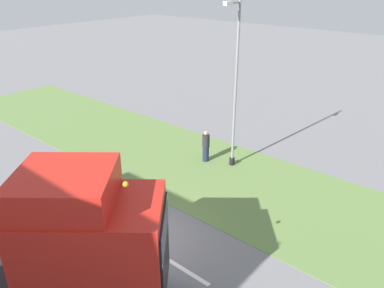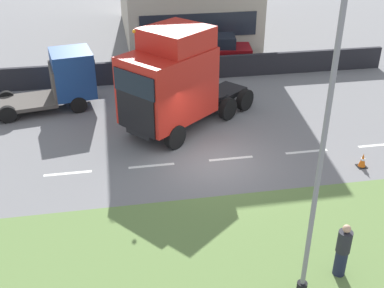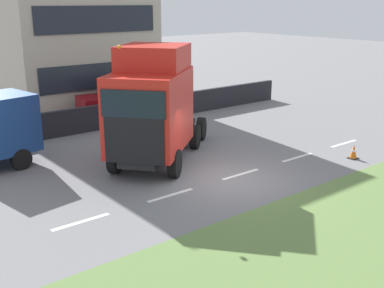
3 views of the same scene
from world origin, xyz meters
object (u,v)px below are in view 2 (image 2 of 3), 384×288
Objects in this scene: flatbed_truck at (64,78)px; pedestrian at (343,251)px; parked_car at (210,52)px; traffic_cone_lead at (363,160)px; lorry_cab at (173,82)px; lamp_post at (317,171)px.

flatbed_truck reaches higher than pedestrian.
flatbed_truck is 15.55m from pedestrian.
traffic_cone_lead is at bearing -156.31° from parked_car.
traffic_cone_lead is (5.31, -3.45, -0.56)m from pedestrian.
parked_car is (7.88, -3.34, -1.36)m from lorry_cab.
flatbed_truck reaches higher than parked_car.
pedestrian is at bearing 21.59° from flatbed_truck.
lamp_post reaches higher than parked_car.
flatbed_truck is 9.23m from parked_car.
lamp_post is 13.95× the size of traffic_cone_lead.
parked_car is at bearing 108.13° from flatbed_truck.
lorry_cab is 8.31m from traffic_cone_lead.
pedestrian is at bearing 159.28° from lorry_cab.
lamp_post is 3.32m from pedestrian.
flatbed_truck is at bearing 13.94° from lorry_cab.
flatbed_truck is 3.29× the size of pedestrian.
traffic_cone_lead is (5.76, -4.78, -3.57)m from lamp_post.
flatbed_truck is at bearing 26.37° from lamp_post.
pedestrian is at bearing 146.97° from traffic_cone_lead.
lorry_cab is 0.83× the size of lamp_post.
parked_car is at bearing -62.56° from lorry_cab.
parked_car is (4.33, -8.14, -0.51)m from flatbed_truck.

